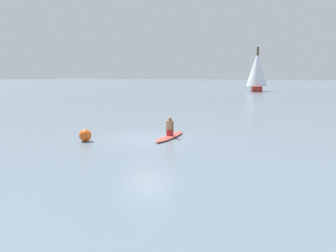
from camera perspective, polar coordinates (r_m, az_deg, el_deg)
The scene contains 5 objects.
ground_plane at distance 16.38m, azimuth -3.50°, elevation -2.08°, with size 400.00×400.00×0.00m, color slate.
surfboard at distance 16.42m, azimuth 0.33°, elevation -1.81°, with size 3.19×0.62×0.12m, color #D84C3F.
person_paddler at distance 16.34m, azimuth 0.33°, elevation -0.16°, with size 0.41×0.33×0.92m.
sailboat_near_left at distance 65.16m, azimuth 15.11°, elevation 9.20°, with size 4.91×5.81×8.27m.
buoy_marker at distance 15.96m, azimuth -14.08°, elevation -1.56°, with size 0.58×0.58×0.58m, color #E55919.
Camera 1 is at (8.50, -13.66, 3.08)m, focal length 35.34 mm.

